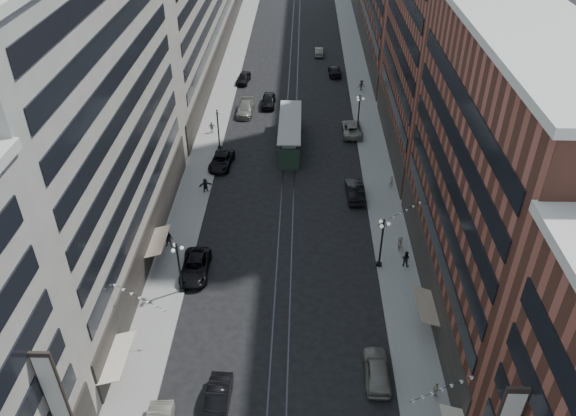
# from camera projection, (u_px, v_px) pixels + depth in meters

# --- Properties ---
(ground) EXTENTS (220.00, 220.00, 0.00)m
(ground) POSITION_uv_depth(u_px,v_px,m) (291.00, 133.00, 77.65)
(ground) COLOR black
(ground) RESTS_ON ground
(sidewalk_west) EXTENTS (4.00, 180.00, 0.15)m
(sidewalk_west) POSITION_uv_depth(u_px,v_px,m) (220.00, 101.00, 86.05)
(sidewalk_west) COLOR gray
(sidewalk_west) RESTS_ON ground
(sidewalk_east) EXTENTS (4.00, 180.00, 0.15)m
(sidewalk_east) POSITION_uv_depth(u_px,v_px,m) (364.00, 103.00, 85.57)
(sidewalk_east) COLOR gray
(sidewalk_east) RESTS_ON ground
(rail_west) EXTENTS (0.12, 180.00, 0.02)m
(rail_west) POSITION_uv_depth(u_px,v_px,m) (287.00, 103.00, 85.87)
(rail_west) COLOR #2D2D33
(rail_west) RESTS_ON ground
(rail_east) EXTENTS (0.12, 180.00, 0.02)m
(rail_east) POSITION_uv_depth(u_px,v_px,m) (297.00, 103.00, 85.84)
(rail_east) COLOR #2D2D33
(rail_east) RESTS_ON ground
(building_west_mid) EXTENTS (8.00, 36.00, 28.00)m
(building_west_mid) POSITION_uv_depth(u_px,v_px,m) (85.00, 129.00, 47.87)
(building_west_mid) COLOR #A19D8F
(building_west_mid) RESTS_ON ground
(building_east_mid) EXTENTS (8.00, 30.00, 24.00)m
(building_east_mid) POSITION_uv_depth(u_px,v_px,m) (497.00, 186.00, 44.17)
(building_east_mid) COLOR brown
(building_east_mid) RESTS_ON ground
(lamppost_sw_far) EXTENTS (1.03, 1.14, 5.52)m
(lamppost_sw_far) POSITION_uv_depth(u_px,v_px,m) (179.00, 266.00, 49.83)
(lamppost_sw_far) COLOR black
(lamppost_sw_far) RESTS_ON sidewalk_west
(lamppost_sw_mid) EXTENTS (1.03, 1.14, 5.52)m
(lamppost_sw_mid) POSITION_uv_depth(u_px,v_px,m) (218.00, 128.00, 71.98)
(lamppost_sw_mid) COLOR black
(lamppost_sw_mid) RESTS_ON sidewalk_west
(lamppost_se_far) EXTENTS (1.03, 1.14, 5.52)m
(lamppost_se_far) POSITION_uv_depth(u_px,v_px,m) (382.00, 241.00, 52.71)
(lamppost_se_far) COLOR black
(lamppost_se_far) RESTS_ON sidewalk_east
(lamppost_se_mid) EXTENTS (1.03, 1.14, 5.52)m
(lamppost_se_mid) POSITION_uv_depth(u_px,v_px,m) (359.00, 113.00, 75.68)
(lamppost_se_mid) COLOR black
(lamppost_se_mid) RESTS_ON sidewalk_east
(streetcar) EXTENTS (2.87, 12.97, 3.59)m
(streetcar) POSITION_uv_depth(u_px,v_px,m) (290.00, 134.00, 73.64)
(streetcar) COLOR #24382A
(streetcar) RESTS_ON ground
(car_2) EXTENTS (2.70, 5.64, 1.55)m
(car_2) POSITION_uv_depth(u_px,v_px,m) (195.00, 267.00, 53.24)
(car_2) COLOR black
(car_2) RESTS_ON ground
(car_4) EXTENTS (2.02, 4.91, 1.66)m
(car_4) POSITION_uv_depth(u_px,v_px,m) (377.00, 370.00, 43.23)
(car_4) COLOR slate
(car_4) RESTS_ON ground
(car_5) EXTENTS (1.80, 4.84, 1.58)m
(car_5) POSITION_uv_depth(u_px,v_px,m) (218.00, 400.00, 41.02)
(car_5) COLOR black
(car_5) RESTS_ON ground
(pedestrian_2) EXTENTS (0.96, 0.58, 1.91)m
(pedestrian_2) POSITION_uv_depth(u_px,v_px,m) (169.00, 239.00, 56.22)
(pedestrian_2) COLOR black
(pedestrian_2) RESTS_ON sidewalk_west
(pedestrian_4) EXTENTS (0.62, 0.96, 1.51)m
(pedestrian_4) POSITION_uv_depth(u_px,v_px,m) (436.00, 389.00, 41.68)
(pedestrian_4) COLOR #B4AE95
(pedestrian_4) RESTS_ON sidewalk_east
(car_7) EXTENTS (3.08, 5.65, 1.50)m
(car_7) POSITION_uv_depth(u_px,v_px,m) (222.00, 161.00, 69.79)
(car_7) COLOR black
(car_7) RESTS_ON ground
(car_8) EXTENTS (2.35, 5.61, 1.62)m
(car_8) POSITION_uv_depth(u_px,v_px,m) (245.00, 109.00, 82.22)
(car_8) COLOR slate
(car_8) RESTS_ON ground
(car_9) EXTENTS (2.45, 4.85, 1.58)m
(car_9) POSITION_uv_depth(u_px,v_px,m) (243.00, 78.00, 91.93)
(car_9) COLOR black
(car_9) RESTS_ON ground
(car_10) EXTENTS (2.04, 5.32, 1.73)m
(car_10) POSITION_uv_depth(u_px,v_px,m) (355.00, 191.00, 63.95)
(car_10) COLOR black
(car_10) RESTS_ON ground
(car_11) EXTENTS (2.75, 5.79, 1.60)m
(car_11) POSITION_uv_depth(u_px,v_px,m) (352.00, 129.00, 76.91)
(car_11) COLOR gray
(car_11) RESTS_ON ground
(car_12) EXTENTS (2.25, 5.15, 1.47)m
(car_12) POSITION_uv_depth(u_px,v_px,m) (335.00, 71.00, 94.73)
(car_12) COLOR black
(car_12) RESTS_ON ground
(car_13) EXTENTS (2.08, 5.01, 1.70)m
(car_13) POSITION_uv_depth(u_px,v_px,m) (268.00, 101.00, 84.43)
(car_13) COLOR black
(car_13) RESTS_ON ground
(car_14) EXTENTS (1.54, 4.25, 1.39)m
(car_14) POSITION_uv_depth(u_px,v_px,m) (319.00, 52.00, 102.60)
(car_14) COLOR #69665D
(car_14) RESTS_ON ground
(pedestrian_5) EXTENTS (1.62, 1.02, 1.69)m
(pedestrian_5) POSITION_uv_depth(u_px,v_px,m) (205.00, 185.00, 64.69)
(pedestrian_5) COLOR black
(pedestrian_5) RESTS_ON sidewalk_west
(pedestrian_6) EXTENTS (0.97, 0.55, 1.57)m
(pedestrian_6) POSITION_uv_depth(u_px,v_px,m) (212.00, 127.00, 76.95)
(pedestrian_6) COLOR gray
(pedestrian_6) RESTS_ON sidewalk_west
(pedestrian_7) EXTENTS (0.95, 0.77, 1.72)m
(pedestrian_7) POSITION_uv_depth(u_px,v_px,m) (406.00, 259.00, 53.89)
(pedestrian_7) COLOR black
(pedestrian_7) RESTS_ON sidewalk_east
(pedestrian_8) EXTENTS (0.68, 0.53, 1.64)m
(pedestrian_8) POSITION_uv_depth(u_px,v_px,m) (391.00, 181.00, 65.46)
(pedestrian_8) COLOR #ACA58E
(pedestrian_8) RESTS_ON sidewalk_east
(pedestrian_9) EXTENTS (1.20, 0.83, 1.72)m
(pedestrian_9) POSITION_uv_depth(u_px,v_px,m) (361.00, 85.00, 88.79)
(pedestrian_9) COLOR black
(pedestrian_9) RESTS_ON sidewalk_east
(pedestrian_extra_0) EXTENTS (0.59, 1.49, 1.56)m
(pedestrian_extra_0) POSITION_uv_depth(u_px,v_px,m) (400.00, 243.00, 55.93)
(pedestrian_extra_0) COLOR #AEA990
(pedestrian_extra_0) RESTS_ON sidewalk_east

